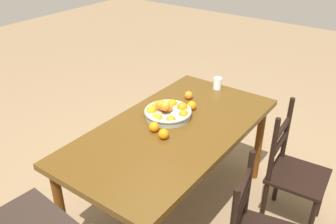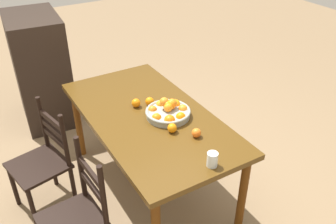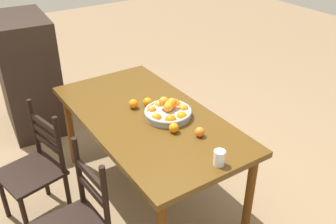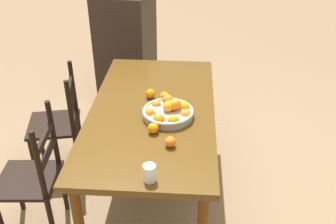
# 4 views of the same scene
# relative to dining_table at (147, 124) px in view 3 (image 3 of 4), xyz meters

# --- Properties ---
(ground_plane) EXTENTS (12.00, 12.00, 0.00)m
(ground_plane) POSITION_rel_dining_table_xyz_m (0.00, 0.00, -0.69)
(ground_plane) COLOR #83694B
(dining_table) EXTENTS (1.67, 0.87, 0.77)m
(dining_table) POSITION_rel_dining_table_xyz_m (0.00, 0.00, 0.00)
(dining_table) COLOR #513512
(dining_table) RESTS_ON ground
(chair_by_cabinet) EXTENTS (0.48, 0.48, 0.90)m
(chair_by_cabinet) POSITION_rel_dining_table_xyz_m (0.27, 0.80, -0.25)
(chair_by_cabinet) COLOR black
(chair_by_cabinet) RESTS_ON ground
(cabinet) EXTENTS (0.83, 0.58, 1.19)m
(cabinet) POSITION_rel_dining_table_xyz_m (1.63, 0.45, -0.09)
(cabinet) COLOR black
(cabinet) RESTS_ON ground
(fruit_bowl) EXTENTS (0.35, 0.35, 0.15)m
(fruit_bowl) POSITION_rel_dining_table_xyz_m (-0.10, -0.12, 0.12)
(fruit_bowl) COLOR #969D95
(fruit_bowl) RESTS_ON dining_table
(orange_loose_0) EXTENTS (0.07, 0.07, 0.07)m
(orange_loose_0) POSITION_rel_dining_table_xyz_m (0.12, -0.08, 0.11)
(orange_loose_0) COLOR orange
(orange_loose_0) RESTS_ON dining_table
(orange_loose_1) EXTENTS (0.07, 0.07, 0.07)m
(orange_loose_1) POSITION_rel_dining_table_xyz_m (-0.30, -0.04, 0.11)
(orange_loose_1) COLOR orange
(orange_loose_1) RESTS_ON dining_table
(orange_loose_2) EXTENTS (0.07, 0.07, 0.07)m
(orange_loose_2) POSITION_rel_dining_table_xyz_m (-0.44, -0.16, 0.11)
(orange_loose_2) COLOR orange
(orange_loose_2) RESTS_ON dining_table
(orange_loose_3) EXTENTS (0.07, 0.07, 0.07)m
(orange_loose_3) POSITION_rel_dining_table_xyz_m (0.15, 0.03, 0.11)
(orange_loose_3) COLOR orange
(orange_loose_3) RESTS_ON dining_table
(drinking_glass) EXTENTS (0.07, 0.07, 0.10)m
(drinking_glass) POSITION_rel_dining_table_xyz_m (-0.74, -0.06, 0.13)
(drinking_glass) COLOR silver
(drinking_glass) RESTS_ON dining_table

